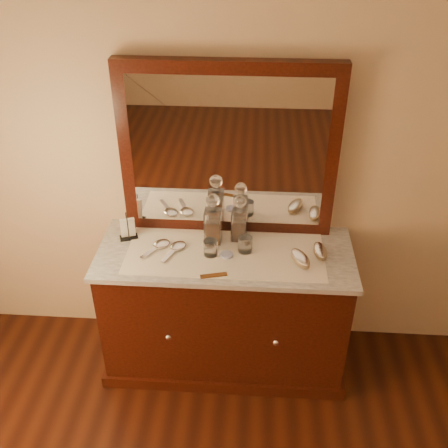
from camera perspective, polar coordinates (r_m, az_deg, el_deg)
The scene contains 18 objects.
dresser_cabinet at distance 3.15m, azimuth 0.13°, elevation -9.58°, with size 1.40×0.55×0.82m, color black.
dresser_plinth at distance 3.41m, azimuth 0.12°, elevation -14.15°, with size 1.46×0.59×0.08m, color black.
knob_left at distance 2.95m, azimuth -6.22°, elevation -12.41°, with size 0.04×0.04×0.04m, color silver.
knob_right at distance 2.92m, azimuth 5.79°, elevation -12.99°, with size 0.04×0.04×0.04m, color silver.
marble_top at distance 2.88m, azimuth 0.14°, elevation -3.34°, with size 1.44×0.59×0.03m, color silver.
mirror_frame at distance 2.83m, azimuth 0.48°, elevation 8.08°, with size 1.20×0.08×1.00m, color black.
mirror_glass at distance 2.80m, azimuth 0.44°, elevation 7.78°, with size 1.06×0.01×0.86m, color white.
lace_runner at distance 2.85m, azimuth 0.11°, elevation -3.30°, with size 1.10×0.45×0.00m, color white.
pin_dish at distance 2.83m, azimuth 0.29°, elevation -3.44°, with size 0.07×0.07×0.01m, color white.
comb at distance 2.69m, azimuth -1.16°, elevation -5.74°, with size 0.14×0.03×0.01m, color brown.
napkin_rack at distance 3.00m, azimuth -10.67°, elevation -0.54°, with size 0.12×0.09×0.15m.
decanter_left at distance 2.88m, azimuth -1.24°, elevation 0.06°, with size 0.10×0.10×0.31m.
decanter_right at distance 2.91m, azimuth 1.73°, elevation 0.15°, with size 0.09×0.09×0.28m.
brush_near at distance 2.80m, azimuth 8.51°, elevation -3.82°, with size 0.14×0.18×0.05m.
brush_far at distance 2.88m, azimuth 10.68°, elevation -3.00°, with size 0.09×0.16×0.04m.
hand_mirror_outer at distance 2.92m, azimuth -7.25°, elevation -2.41°, with size 0.16×0.22×0.02m.
hand_mirror_inner at distance 2.89m, azimuth -5.32°, elevation -2.65°, with size 0.14×0.22×0.02m.
tumblers at distance 2.83m, azimuth 0.44°, elevation -2.47°, with size 0.27×0.13×0.09m.
Camera 1 is at (0.15, -0.36, 2.54)m, focal length 40.98 mm.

